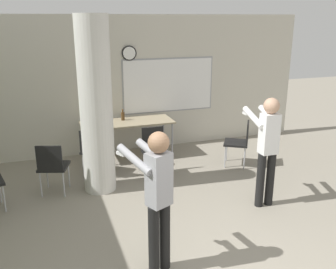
# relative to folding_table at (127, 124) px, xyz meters

# --- Properties ---
(wall_back) EXTENTS (8.00, 0.15, 2.80)m
(wall_back) POSITION_rel_folding_table_xyz_m (0.10, 0.54, 0.69)
(wall_back) COLOR beige
(wall_back) RESTS_ON ground_plane
(support_pillar) EXTENTS (0.51, 0.51, 2.80)m
(support_pillar) POSITION_rel_folding_table_xyz_m (-0.77, -1.29, 0.69)
(support_pillar) COLOR silver
(support_pillar) RESTS_ON ground_plane
(folding_table) EXTENTS (1.82, 0.70, 0.76)m
(folding_table) POSITION_rel_folding_table_xyz_m (0.00, 0.00, 0.00)
(folding_table) COLOR tan
(folding_table) RESTS_ON ground_plane
(bottle_on_table) EXTENTS (0.07, 0.07, 0.23)m
(bottle_on_table) POSITION_rel_folding_table_xyz_m (-0.06, 0.14, 0.14)
(bottle_on_table) COLOR #4C3319
(bottle_on_table) RESTS_ON folding_table
(waste_bin) EXTENTS (0.28, 0.28, 0.37)m
(waste_bin) POSITION_rel_folding_table_xyz_m (0.30, -0.59, -0.52)
(waste_bin) COLOR #B2B2B7
(waste_bin) RESTS_ON ground_plane
(chair_near_pillar) EXTENTS (0.55, 0.55, 0.87)m
(chair_near_pillar) POSITION_rel_folding_table_xyz_m (-1.50, -1.24, -0.20)
(chair_near_pillar) COLOR black
(chair_near_pillar) RESTS_ON ground_plane
(chair_table_left) EXTENTS (0.62, 0.62, 0.87)m
(chair_table_left) POSITION_rel_folding_table_xyz_m (-0.77, -0.72, -0.20)
(chair_table_left) COLOR black
(chair_table_left) RESTS_ON ground_plane
(chair_table_front) EXTENTS (0.44, 0.44, 0.87)m
(chair_table_front) POSITION_rel_folding_table_xyz_m (0.26, -1.04, -0.20)
(chair_table_front) COLOR black
(chair_table_front) RESTS_ON ground_plane
(chair_mid_room) EXTENTS (0.61, 0.61, 0.87)m
(chair_mid_room) POSITION_rel_folding_table_xyz_m (1.92, -1.11, -0.20)
(chair_mid_room) COLOR black
(chair_mid_room) RESTS_ON ground_plane
(person_playing_side) EXTENTS (0.37, 0.66, 1.66)m
(person_playing_side) POSITION_rel_folding_table_xyz_m (1.49, -2.63, 0.27)
(person_playing_side) COLOR black
(person_playing_side) RESTS_ON ground_plane
(person_playing_front) EXTENTS (0.54, 0.66, 1.64)m
(person_playing_front) POSITION_rel_folding_table_xyz_m (-0.49, -3.60, 0.26)
(person_playing_front) COLOR black
(person_playing_front) RESTS_ON ground_plane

